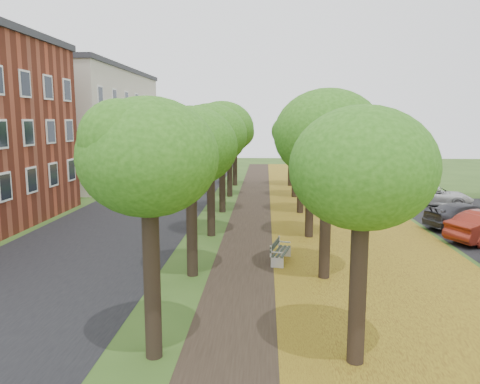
# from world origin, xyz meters

# --- Properties ---
(ground) EXTENTS (120.00, 120.00, 0.00)m
(ground) POSITION_xyz_m (0.00, 0.00, 0.00)
(ground) COLOR #2D4C19
(ground) RESTS_ON ground
(street_asphalt) EXTENTS (8.00, 70.00, 0.01)m
(street_asphalt) POSITION_xyz_m (-7.50, 15.00, 0.00)
(street_asphalt) COLOR black
(street_asphalt) RESTS_ON ground
(footpath) EXTENTS (3.20, 70.00, 0.01)m
(footpath) POSITION_xyz_m (0.00, 15.00, 0.00)
(footpath) COLOR black
(footpath) RESTS_ON ground
(leaf_verge) EXTENTS (7.50, 70.00, 0.01)m
(leaf_verge) POSITION_xyz_m (5.00, 15.00, 0.01)
(leaf_verge) COLOR olive
(leaf_verge) RESTS_ON ground
(tree_row_west) EXTENTS (3.48, 33.48, 6.27)m
(tree_row_west) POSITION_xyz_m (-2.20, 15.00, 4.74)
(tree_row_west) COLOR black
(tree_row_west) RESTS_ON ground
(tree_row_east) EXTENTS (3.48, 33.48, 6.27)m
(tree_row_east) POSITION_xyz_m (2.60, 15.00, 4.74)
(tree_row_east) COLOR black
(tree_row_east) RESTS_ON ground
(building_cream) EXTENTS (10.30, 20.30, 10.40)m
(building_cream) POSITION_xyz_m (-17.00, 33.00, 5.21)
(building_cream) COLOR beige
(building_cream) RESTS_ON ground
(bench) EXTENTS (0.89, 1.84, 0.84)m
(bench) POSITION_xyz_m (1.05, 7.82, 0.44)
(bench) COLOR #252F26
(bench) RESTS_ON ground
(car_grey) EXTENTS (4.98, 3.33, 1.34)m
(car_grey) POSITION_xyz_m (11.00, 14.21, 0.67)
(car_grey) COLOR #38383D
(car_grey) RESTS_ON ground
(car_white) EXTENTS (5.09, 3.48, 1.29)m
(car_white) POSITION_xyz_m (11.84, 21.08, 0.65)
(car_white) COLOR silver
(car_white) RESTS_ON ground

